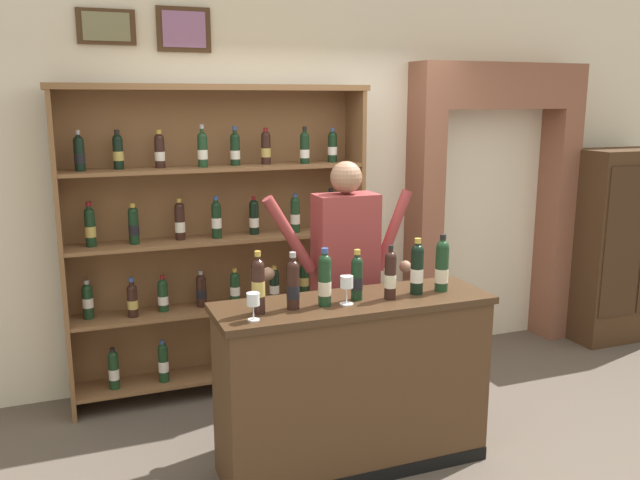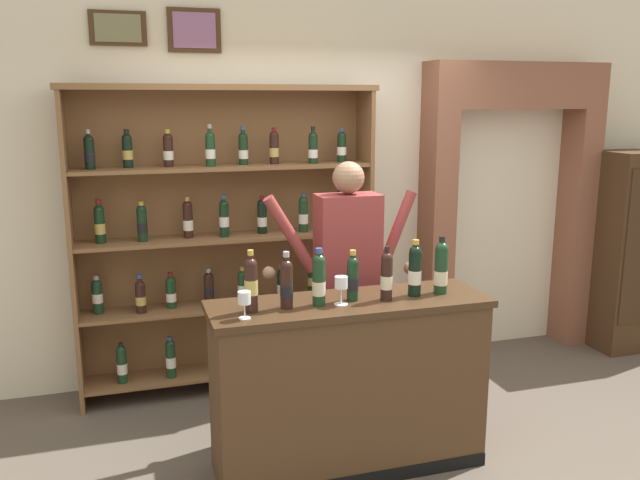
# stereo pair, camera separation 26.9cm
# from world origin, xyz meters

# --- Properties ---
(ground_plane) EXTENTS (14.00, 14.00, 0.02)m
(ground_plane) POSITION_xyz_m (0.00, 0.00, -0.01)
(ground_plane) COLOR brown
(back_wall) EXTENTS (12.00, 0.19, 3.52)m
(back_wall) POSITION_xyz_m (-0.00, 1.62, 1.76)
(back_wall) COLOR beige
(back_wall) RESTS_ON ground
(wine_shelf) EXTENTS (2.16, 0.35, 2.21)m
(wine_shelf) POSITION_xyz_m (-0.63, 1.33, 1.17)
(wine_shelf) COLOR brown
(wine_shelf) RESTS_ON ground
(archway_doorway) EXTENTS (1.53, 0.45, 2.40)m
(archway_doorway) POSITION_xyz_m (1.75, 1.48, 1.37)
(archway_doorway) COLOR brown
(archway_doorway) RESTS_ON ground
(tasting_counter) EXTENTS (1.59, 0.50, 1.01)m
(tasting_counter) POSITION_xyz_m (-0.15, -0.00, 0.51)
(tasting_counter) COLOR #4C331E
(tasting_counter) RESTS_ON ground
(shopkeeper) EXTENTS (1.03, 0.22, 1.74)m
(shopkeeper) POSITION_xyz_m (0.02, 0.54, 1.07)
(shopkeeper) COLOR #2D3347
(shopkeeper) RESTS_ON ground
(tasting_bottle_super_tuscan) EXTENTS (0.07, 0.07, 0.33)m
(tasting_bottle_super_tuscan) POSITION_xyz_m (-0.71, -0.03, 1.17)
(tasting_bottle_super_tuscan) COLOR black
(tasting_bottle_super_tuscan) RESTS_ON tasting_counter
(tasting_bottle_riserva) EXTENTS (0.07, 0.07, 0.31)m
(tasting_bottle_riserva) POSITION_xyz_m (-0.52, -0.03, 1.15)
(tasting_bottle_riserva) COLOR black
(tasting_bottle_riserva) RESTS_ON tasting_counter
(tasting_bottle_chianti) EXTENTS (0.07, 0.07, 0.32)m
(tasting_bottle_chianti) POSITION_xyz_m (-0.34, -0.03, 1.16)
(tasting_bottle_chianti) COLOR #19381E
(tasting_bottle_chianti) RESTS_ON tasting_counter
(tasting_bottle_grappa) EXTENTS (0.07, 0.07, 0.29)m
(tasting_bottle_grappa) POSITION_xyz_m (-0.13, 0.00, 1.14)
(tasting_bottle_grappa) COLOR black
(tasting_bottle_grappa) RESTS_ON tasting_counter
(tasting_bottle_prosecco) EXTENTS (0.07, 0.07, 0.31)m
(tasting_bottle_prosecco) POSITION_xyz_m (0.05, -0.05, 1.15)
(tasting_bottle_prosecco) COLOR black
(tasting_bottle_prosecco) RESTS_ON tasting_counter
(tasting_bottle_brunello) EXTENTS (0.07, 0.07, 0.33)m
(tasting_bottle_brunello) POSITION_xyz_m (0.24, -0.02, 1.16)
(tasting_bottle_brunello) COLOR black
(tasting_bottle_brunello) RESTS_ON tasting_counter
(tasting_bottle_vin_santo) EXTENTS (0.08, 0.08, 0.34)m
(tasting_bottle_vin_santo) POSITION_xyz_m (0.40, -0.02, 1.16)
(tasting_bottle_vin_santo) COLOR #19381E
(tasting_bottle_vin_santo) RESTS_ON tasting_counter
(wine_glass_center) EXTENTS (0.07, 0.07, 0.14)m
(wine_glass_center) POSITION_xyz_m (-0.77, -0.14, 1.11)
(wine_glass_center) COLOR silver
(wine_glass_center) RESTS_ON tasting_counter
(wine_glass_spare) EXTENTS (0.08, 0.08, 0.16)m
(wine_glass_spare) POSITION_xyz_m (-0.22, -0.06, 1.13)
(wine_glass_spare) COLOR silver
(wine_glass_spare) RESTS_ON tasting_counter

